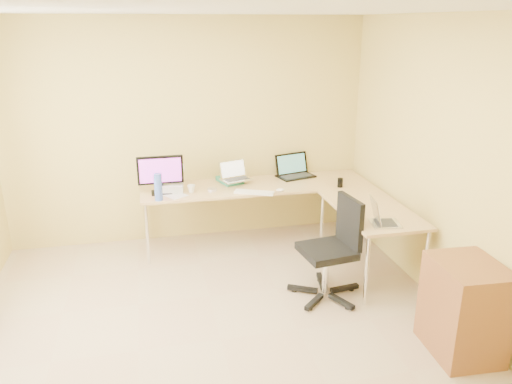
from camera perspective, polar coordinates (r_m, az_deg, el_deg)
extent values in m
plane|color=tan|center=(4.38, -4.01, -16.40)|extent=(4.50, 4.50, 0.00)
plane|color=white|center=(3.58, -5.00, 20.01)|extent=(4.50, 4.50, 0.00)
plane|color=tan|center=(5.94, -7.70, 6.77)|extent=(4.50, 0.00, 4.50)
plane|color=tan|center=(4.56, 22.62, 1.81)|extent=(0.00, 4.50, 4.50)
cube|color=tan|center=(5.94, 0.05, -2.50)|extent=(2.65, 0.70, 0.73)
cube|color=tan|center=(5.37, 12.72, -5.38)|extent=(0.70, 1.30, 0.73)
cube|color=black|center=(5.56, -10.80, 1.95)|extent=(0.50, 0.16, 0.43)
cube|color=#298269|center=(5.91, -3.01, 1.37)|extent=(0.30, 0.36, 0.05)
cube|color=silver|center=(5.79, -2.28, 2.41)|extent=(0.40, 0.35, 0.22)
cube|color=black|center=(6.09, 4.57, 2.97)|extent=(0.50, 0.42, 0.27)
cube|color=white|center=(5.52, -0.21, -0.04)|extent=(0.45, 0.29, 0.02)
ellipsoid|color=white|center=(5.58, 2.75, 0.24)|extent=(0.11, 0.09, 0.03)
imported|color=white|center=(5.58, -7.36, 0.38)|extent=(0.09, 0.09, 0.08)
cylinder|color=silver|center=(5.62, -5.00, 0.27)|extent=(0.12, 0.12, 0.03)
cylinder|color=#3E5EBD|center=(5.36, -11.06, 0.55)|extent=(0.10, 0.10, 0.29)
cube|color=silver|center=(5.54, -9.31, -0.30)|extent=(0.31, 0.34, 0.01)
cube|color=silver|center=(5.62, -9.51, 0.41)|extent=(0.26, 0.20, 0.09)
cylinder|color=white|center=(5.84, -9.35, 2.24)|extent=(0.24, 0.24, 0.31)
cylinder|color=black|center=(5.80, 9.54, 1.06)|extent=(0.08, 0.08, 0.10)
cube|color=silver|center=(4.80, 14.56, -2.40)|extent=(0.35, 0.30, 0.21)
cube|color=black|center=(4.78, 8.05, -6.41)|extent=(0.67, 0.67, 0.99)
cube|color=brown|center=(4.37, 22.54, -12.44)|extent=(0.51, 0.62, 0.83)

